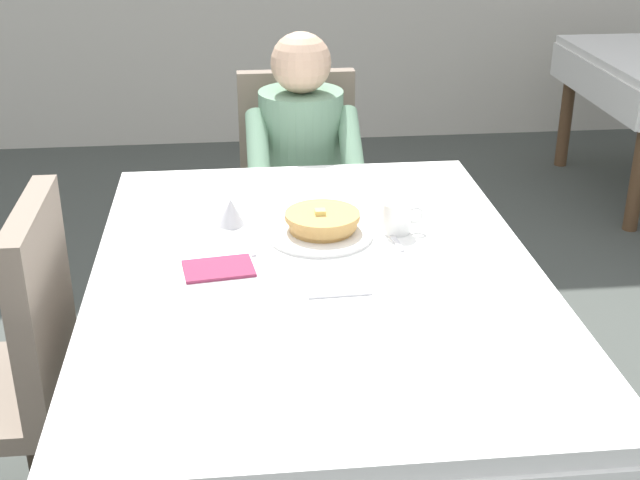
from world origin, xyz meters
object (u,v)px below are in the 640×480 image
at_px(diner_person, 302,160).
at_px(fork_left_of_plate, 249,241).
at_px(knife_right_of_plate, 392,235).
at_px(chair_diner, 299,181).
at_px(cup_coffee, 397,217).
at_px(breakfast_stack, 322,221).
at_px(spoon_near_edge, 340,295).
at_px(dining_table_main, 317,300).
at_px(chair_left_side, 8,359).
at_px(plate_breakfast, 320,233).
at_px(syrup_pitcher, 231,212).

height_order(diner_person, fork_left_of_plate, diner_person).
bearing_deg(knife_right_of_plate, chair_diner, 4.04).
xyz_separation_m(chair_diner, cup_coffee, (0.19, -0.97, 0.25)).
relative_size(breakfast_stack, spoon_near_edge, 1.33).
bearing_deg(chair_diner, breakfast_stack, 89.09).
bearing_deg(knife_right_of_plate, breakfast_stack, 77.50).
height_order(dining_table_main, knife_right_of_plate, knife_right_of_plate).
xyz_separation_m(breakfast_stack, spoon_near_edge, (0.00, -0.34, -0.04)).
relative_size(chair_left_side, breakfast_stack, 4.66).
bearing_deg(cup_coffee, spoon_near_edge, -119.80).
relative_size(diner_person, plate_breakfast, 4.00).
bearing_deg(spoon_near_edge, plate_breakfast, 89.61).
bearing_deg(knife_right_of_plate, cup_coffee, -41.40).
bearing_deg(syrup_pitcher, knife_right_of_plate, -16.19).
distance_m(dining_table_main, syrup_pitcher, 0.38).
bearing_deg(knife_right_of_plate, plate_breakfast, 78.48).
distance_m(breakfast_stack, syrup_pitcher, 0.26).
distance_m(chair_diner, breakfast_stack, 1.01).
xyz_separation_m(cup_coffee, knife_right_of_plate, (-0.02, -0.03, -0.04)).
bearing_deg(diner_person, spoon_near_edge, 89.45).
distance_m(diner_person, chair_left_side, 1.31).
bearing_deg(breakfast_stack, chair_diner, 89.09).
xyz_separation_m(chair_left_side, cup_coffee, (1.01, 0.20, 0.25)).
height_order(breakfast_stack, cup_coffee, cup_coffee).
relative_size(dining_table_main, diner_person, 1.36).
relative_size(chair_left_side, syrup_pitcher, 11.62).
xyz_separation_m(dining_table_main, syrup_pitcher, (-0.21, 0.29, 0.13)).
bearing_deg(spoon_near_edge, syrup_pitcher, 116.76).
xyz_separation_m(chair_diner, knife_right_of_plate, (0.17, -1.00, 0.21)).
bearing_deg(cup_coffee, chair_left_side, -168.92).
bearing_deg(spoon_near_edge, breakfast_stack, 88.52).
distance_m(dining_table_main, chair_left_side, 0.78).
relative_size(dining_table_main, cup_coffee, 13.49).
relative_size(plate_breakfast, breakfast_stack, 1.40).
distance_m(chair_diner, plate_breakfast, 1.00).
bearing_deg(chair_left_side, knife_right_of_plate, -80.17).
distance_m(fork_left_of_plate, spoon_near_edge, 0.38).
bearing_deg(fork_left_of_plate, breakfast_stack, -89.69).
xyz_separation_m(cup_coffee, fork_left_of_plate, (-0.40, -0.03, -0.04)).
distance_m(fork_left_of_plate, knife_right_of_plate, 0.38).
distance_m(plate_breakfast, breakfast_stack, 0.03).
bearing_deg(syrup_pitcher, plate_breakfast, -23.76).
bearing_deg(breakfast_stack, fork_left_of_plate, -173.48).
bearing_deg(diner_person, chair_left_side, 51.00).
xyz_separation_m(plate_breakfast, breakfast_stack, (0.01, 0.00, 0.03)).
bearing_deg(breakfast_stack, spoon_near_edge, -89.27).
distance_m(diner_person, cup_coffee, 0.85).
bearing_deg(plate_breakfast, knife_right_of_plate, -6.01).
relative_size(plate_breakfast, fork_left_of_plate, 1.56).
relative_size(chair_diner, chair_left_side, 1.00).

